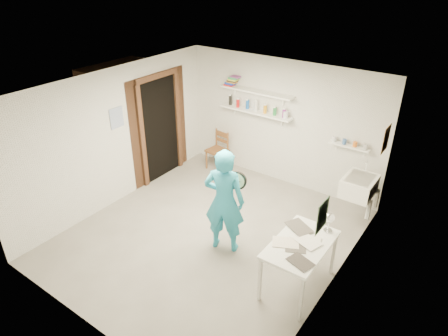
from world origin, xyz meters
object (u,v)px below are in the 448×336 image
Objects in this scene: belfast_sink at (359,186)px; man at (224,201)px; wooden_chair at (217,151)px; wall_clock at (237,180)px; desk_lamp at (330,218)px; work_table at (298,265)px.

belfast_sink is 2.27m from man.
man reaches higher than wooden_chair.
wall_clock reaches higher than wooden_chair.
man is 2.02× the size of wooden_chair.
wall_clock reaches higher than belfast_sink.
wall_clock is at bearing -129.72° from belfast_sink.
wooden_chair is (-3.00, 0.21, -0.29)m from belfast_sink.
desk_lamp is at bearing -21.46° from wooden_chair.
desk_lamp reaches higher than belfast_sink.
wall_clock is 0.36× the size of wooden_chair.
man reaches higher than desk_lamp.
man is 1.50m from desk_lamp.
work_table is (1.28, -0.11, -0.47)m from man.
desk_lamp reaches higher than work_table.
desk_lamp is (0.07, -1.46, 0.25)m from belfast_sink.
work_table is at bearing 156.09° from man.
man reaches higher than work_table.
belfast_sink is at bearing 92.76° from desk_lamp.
belfast_sink is at bearing 3.14° from wooden_chair.
man is 5.56× the size of wall_clock.
desk_lamp is at bearing -87.24° from belfast_sink.
man is 12.14× the size of desk_lamp.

